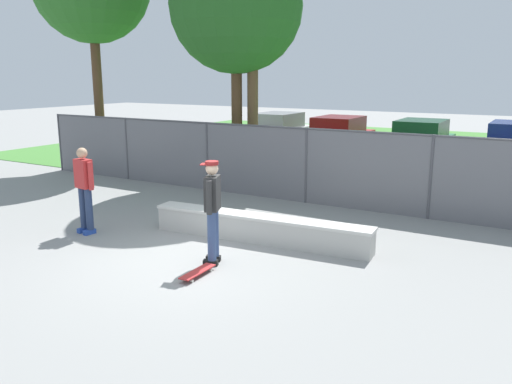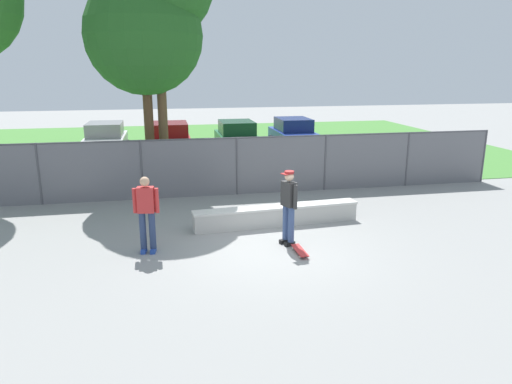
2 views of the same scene
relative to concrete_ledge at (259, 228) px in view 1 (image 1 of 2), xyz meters
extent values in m
plane|color=gray|center=(-0.56, -1.59, -0.27)|extent=(80.00, 80.00, 0.00)
cube|color=#478438|center=(-0.56, 13.71, -0.26)|extent=(30.76, 20.00, 0.02)
cube|color=#B7B5AD|center=(0.00, 0.00, -0.03)|extent=(4.61, 0.79, 0.48)
cube|color=silver|center=(0.00, 0.00, 0.24)|extent=(4.66, 0.83, 0.06)
cube|color=black|center=(-0.07, -1.60, -0.22)|extent=(0.28, 0.20, 0.10)
cube|color=black|center=(-0.15, -1.40, -0.22)|extent=(0.28, 0.20, 0.10)
cylinder|color=#384C7A|center=(-0.04, -1.59, 0.27)|extent=(0.15, 0.15, 0.88)
cylinder|color=#384C7A|center=(-0.12, -1.39, 0.27)|extent=(0.15, 0.15, 0.88)
cube|color=#2D2D2D|center=(-0.08, -1.49, 1.01)|extent=(0.35, 0.43, 0.60)
cylinder|color=#2D2D2D|center=(0.01, -1.72, 0.99)|extent=(0.10, 0.10, 0.58)
cylinder|color=#2D2D2D|center=(-0.17, -1.26, 0.99)|extent=(0.10, 0.10, 0.58)
sphere|color=beige|center=(-0.08, -1.49, 1.44)|extent=(0.22, 0.22, 0.22)
cylinder|color=maroon|center=(-0.08, -1.49, 1.54)|extent=(0.23, 0.23, 0.06)
cube|color=maroon|center=(-0.20, -1.54, 1.51)|extent=(0.19, 0.23, 0.02)
cube|color=red|center=(0.03, -2.12, -0.19)|extent=(0.21, 0.80, 0.02)
cube|color=#B2B2B7|center=(0.03, -1.85, -0.21)|extent=(0.14, 0.06, 0.02)
cube|color=#B2B2B7|center=(0.04, -2.39, -0.21)|extent=(0.14, 0.06, 0.02)
cylinder|color=silver|center=(0.11, -1.84, -0.24)|extent=(0.03, 0.05, 0.05)
cylinder|color=silver|center=(-0.06, -1.85, -0.24)|extent=(0.03, 0.05, 0.05)
cylinder|color=silver|center=(0.12, -2.39, -0.24)|extent=(0.03, 0.05, 0.05)
cylinder|color=silver|center=(-0.05, -2.39, -0.24)|extent=(0.03, 0.05, 0.05)
cylinder|color=#4C4C51|center=(-9.93, 3.41, 0.71)|extent=(0.07, 0.07, 1.96)
cylinder|color=#4C4C51|center=(-6.81, 3.41, 0.71)|extent=(0.07, 0.07, 1.96)
cylinder|color=#4C4C51|center=(-3.68, 3.41, 0.71)|extent=(0.07, 0.07, 1.96)
cylinder|color=#4C4C51|center=(-0.56, 3.41, 0.71)|extent=(0.07, 0.07, 1.96)
cylinder|color=#4C4C51|center=(2.57, 3.41, 0.71)|extent=(0.07, 0.07, 1.96)
cylinder|color=#4C4C51|center=(-0.56, 3.41, 1.66)|extent=(18.76, 0.05, 0.05)
cube|color=slate|center=(-0.56, 3.41, 0.71)|extent=(18.76, 0.01, 1.96)
cylinder|color=#513823|center=(-8.83, 4.27, 2.11)|extent=(0.32, 0.32, 4.77)
cylinder|color=#513823|center=(-3.40, 4.58, 1.61)|extent=(0.32, 0.32, 3.77)
sphere|color=#21561E|center=(-3.40, 4.58, 4.94)|extent=(3.86, 3.86, 3.86)
cylinder|color=brown|center=(-2.92, 4.71, 2.47)|extent=(0.32, 0.32, 5.48)
cube|color=silver|center=(-5.62, 11.34, 0.40)|extent=(1.82, 4.21, 0.70)
cube|color=gray|center=(-5.62, 11.49, 1.07)|extent=(1.61, 2.11, 0.64)
cylinder|color=black|center=(-4.73, 10.03, 0.05)|extent=(0.22, 0.64, 0.64)
cylinder|color=black|center=(-6.53, 10.04, 0.05)|extent=(0.22, 0.64, 0.64)
cylinder|color=black|center=(-4.72, 12.64, 0.05)|extent=(0.22, 0.64, 0.64)
cylinder|color=black|center=(-6.52, 12.64, 0.05)|extent=(0.22, 0.64, 0.64)
cube|color=#B21E1E|center=(-2.57, 10.70, 0.40)|extent=(1.82, 4.21, 0.70)
cube|color=#621010|center=(-2.57, 10.85, 1.07)|extent=(1.61, 2.11, 0.64)
cylinder|color=black|center=(-1.67, 9.39, 0.05)|extent=(0.22, 0.64, 0.64)
cylinder|color=black|center=(-3.47, 9.40, 0.05)|extent=(0.22, 0.64, 0.64)
cylinder|color=black|center=(-1.66, 12.00, 0.05)|extent=(0.22, 0.64, 0.64)
cylinder|color=black|center=(-3.46, 12.00, 0.05)|extent=(0.22, 0.64, 0.64)
cube|color=#1E6638|center=(0.64, 10.74, 0.40)|extent=(1.82, 4.21, 0.70)
cube|color=#10381E|center=(0.64, 10.89, 1.07)|extent=(1.61, 2.11, 0.64)
cylinder|color=black|center=(1.54, 9.44, 0.05)|extent=(0.22, 0.64, 0.64)
cylinder|color=black|center=(-0.26, 9.45, 0.05)|extent=(0.22, 0.64, 0.64)
cylinder|color=black|center=(1.55, 12.04, 0.05)|extent=(0.22, 0.64, 0.64)
cylinder|color=black|center=(-0.25, 12.05, 0.05)|extent=(0.22, 0.64, 0.64)
cylinder|color=black|center=(2.82, 10.16, 0.05)|extent=(0.22, 0.64, 0.64)
cylinder|color=black|center=(2.83, 12.77, 0.05)|extent=(0.22, 0.64, 0.64)
cube|color=#2647A5|center=(-3.32, -1.38, -0.22)|extent=(0.15, 0.27, 0.10)
cube|color=#2647A5|center=(-3.54, -1.35, -0.22)|extent=(0.15, 0.27, 0.10)
cylinder|color=navy|center=(-3.32, -1.35, 0.27)|extent=(0.15, 0.15, 0.88)
cylinder|color=navy|center=(-3.53, -1.32, 0.27)|extent=(0.15, 0.15, 0.88)
cube|color=red|center=(-3.43, -1.34, 1.01)|extent=(0.41, 0.28, 0.60)
cylinder|color=red|center=(-3.18, -1.38, 0.99)|extent=(0.10, 0.10, 0.58)
cylinder|color=red|center=(-3.67, -1.30, 0.99)|extent=(0.10, 0.10, 0.58)
sphere|color=tan|center=(-3.43, -1.34, 1.44)|extent=(0.22, 0.22, 0.22)
camera|label=1|loc=(4.93, -8.61, 3.00)|focal=36.22mm
camera|label=2|loc=(-3.00, -12.03, 3.95)|focal=33.20mm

